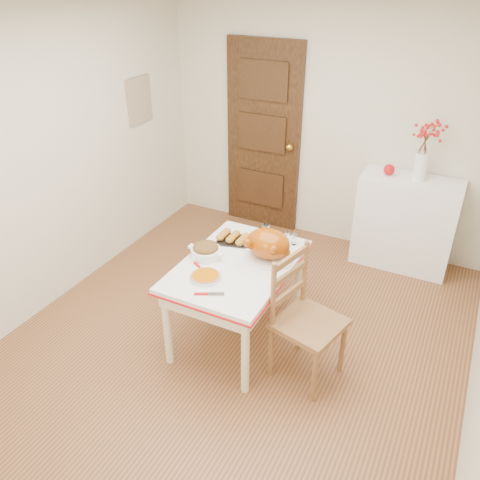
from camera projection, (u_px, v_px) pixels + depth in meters
The scene contains 20 objects.
floor at pixel (238, 338), 4.06m from camera, with size 3.50×4.00×0.00m, color brown.
ceiling at pixel (238, 6), 2.81m from camera, with size 3.50×4.00×0.00m, color white.
wall_back at pixel (328, 126), 4.98m from camera, with size 3.50×0.00×2.50m, color beige.
wall_front at pixel (3, 402), 1.89m from camera, with size 3.50×0.00×2.50m, color beige.
wall_left at pixel (54, 162), 4.12m from camera, with size 0.00×4.00×2.50m, color beige.
door_back at pixel (263, 138), 5.34m from camera, with size 0.85×0.06×2.06m, color black.
photo_board at pixel (139, 100), 4.91m from camera, with size 0.03×0.35×0.45m, color tan.
sideboard at pixel (405, 223), 4.83m from camera, with size 0.93×0.41×0.93m, color white.
kitchen_table at pixel (237, 300), 3.93m from camera, with size 0.81×1.19×0.71m, color white, non-canonical shape.
chair_oak at pixel (309, 321), 3.48m from camera, with size 0.44×0.44×1.00m, color olive, non-canonical shape.
berry_vase at pixel (423, 152), 4.45m from camera, with size 0.28×0.28×0.55m, color white, non-canonical shape.
apple at pixel (389, 170), 4.66m from camera, with size 0.11×0.11×0.11m, color #BC0D10.
turkey_platter at pixel (268, 245), 3.73m from camera, with size 0.40×0.32×0.26m, color #9B4501, non-canonical shape.
pumpkin_pie at pixel (205, 276), 3.56m from camera, with size 0.22×0.22×0.05m, color #B05801.
stuffing_dish at pixel (206, 250), 3.80m from camera, with size 0.30×0.23×0.12m, color brown, non-canonical shape.
rolls_tray at pixel (233, 238), 4.02m from camera, with size 0.25×0.20×0.07m, color olive, non-canonical shape.
pie_server at pixel (209, 294), 3.40m from camera, with size 0.21×0.06×0.01m, color silver, non-canonical shape.
carving_knife at pixel (202, 269), 3.67m from camera, with size 0.22×0.05×0.01m, color silver, non-canonical shape.
drinking_glass at pixel (266, 230), 4.10m from camera, with size 0.06×0.06×0.10m, color white.
shaker_pair at pixel (291, 238), 3.98m from camera, with size 0.10×0.04×0.10m, color white, non-canonical shape.
Camera 1 is at (1.42, -2.76, 2.74)m, focal length 36.64 mm.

